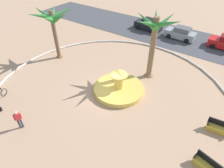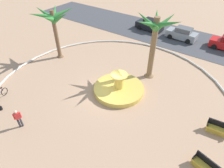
% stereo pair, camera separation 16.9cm
% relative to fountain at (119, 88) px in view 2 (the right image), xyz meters
% --- Properties ---
extents(ground_plane, '(80.00, 80.00, 0.00)m').
position_rel_fountain_xyz_m(ground_plane, '(-0.53, -0.79, -0.29)').
color(ground_plane, tan).
extents(plaza_curb, '(21.37, 21.37, 0.20)m').
position_rel_fountain_xyz_m(plaza_curb, '(-0.53, -0.79, -0.19)').
color(plaza_curb, silver).
rests_on(plaza_curb, ground).
extents(street_asphalt, '(48.00, 8.00, 0.03)m').
position_rel_fountain_xyz_m(street_asphalt, '(-0.53, 14.29, -0.27)').
color(street_asphalt, '#424247').
rests_on(street_asphalt, ground).
extents(fountain, '(4.61, 4.61, 1.89)m').
position_rel_fountain_xyz_m(fountain, '(0.00, 0.00, 0.00)').
color(fountain, gold).
rests_on(fountain, ground).
extents(palm_tree_near_fountain, '(4.51, 4.36, 5.66)m').
position_rel_fountain_xyz_m(palm_tree_near_fountain, '(-9.12, 1.06, 3.99)').
color(palm_tree_near_fountain, brown).
rests_on(palm_tree_near_fountain, ground).
extents(palm_tree_by_curb, '(4.24, 4.13, 6.32)m').
position_rel_fountain_xyz_m(palm_tree_by_curb, '(1.17, 3.77, 4.20)').
color(palm_tree_by_curb, brown).
rests_on(palm_tree_by_curb, ground).
extents(bench_west, '(1.65, 0.69, 1.00)m').
position_rel_fountain_xyz_m(bench_west, '(8.47, 0.33, 0.06)').
color(bench_west, gold).
rests_on(bench_west, ground).
extents(bench_north, '(1.67, 0.89, 1.00)m').
position_rel_fountain_xyz_m(bench_north, '(8.50, -3.15, 0.06)').
color(bench_north, gold).
rests_on(bench_north, ground).
extents(bicycle_red_frame, '(0.66, 1.65, 0.94)m').
position_rel_fountain_xyz_m(bicycle_red_frame, '(-7.87, -6.91, 0.10)').
color(bicycle_red_frame, black).
rests_on(bicycle_red_frame, ground).
extents(person_cyclist_photo, '(0.33, 0.49, 1.68)m').
position_rel_fountain_xyz_m(person_cyclist_photo, '(-3.63, -7.73, 0.65)').
color(person_cyclist_photo, '#33333D').
rests_on(person_cyclist_photo, ground).
extents(parked_car_leftmost, '(4.07, 2.05, 1.67)m').
position_rel_fountain_xyz_m(parked_car_leftmost, '(-4.26, 14.40, 0.49)').
color(parked_car_leftmost, black).
rests_on(parked_car_leftmost, ground).
extents(parked_car_second, '(4.04, 1.99, 1.67)m').
position_rel_fountain_xyz_m(parked_car_second, '(0.73, 14.12, 0.49)').
color(parked_car_second, gray).
rests_on(parked_car_second, ground).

